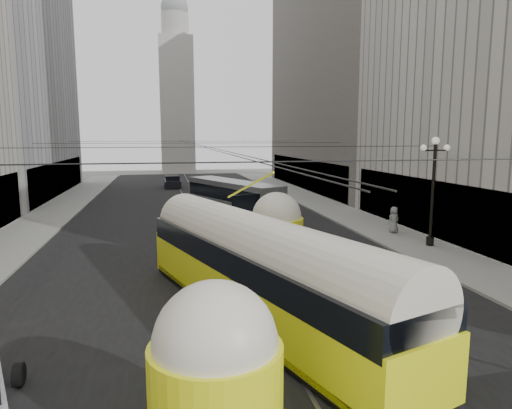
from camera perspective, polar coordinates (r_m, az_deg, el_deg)
name	(u,v)px	position (r m, az deg, el deg)	size (l,w,h in m)	color
road	(198,214)	(38.94, -7.27, -1.22)	(20.00, 85.00, 0.02)	black
sidewalk_left	(56,211)	(43.28, -23.68, -0.80)	(4.00, 72.00, 0.15)	gray
sidewalk_right	(319,203)	(44.79, 7.87, 0.14)	(4.00, 72.00, 0.15)	gray
rail_left	(189,215)	(38.89, -8.37, -1.26)	(0.12, 85.00, 0.04)	gray
rail_right	(207,214)	(39.00, -6.17, -1.19)	(0.12, 85.00, 0.04)	gray
building_right_far	(351,55)	(59.21, 11.85, 17.84)	(12.60, 32.60, 32.60)	#514C47
distant_tower	(176,89)	(86.24, -9.91, 14.01)	(6.00, 6.00, 31.36)	#B2AFA8
lamppost_right_mid	(433,185)	(28.46, 21.27, 2.28)	(1.86, 0.44, 6.37)	black
catenary	(199,145)	(37.39, -7.14, 7.44)	(25.00, 72.00, 0.23)	black
streetcar	(259,269)	(16.47, 0.43, -8.06)	(7.45, 16.50, 3.79)	#FAFF16
city_bus	(233,197)	(37.89, -2.88, 0.98)	(6.74, 11.80, 2.89)	gray
sedan_white_far	(226,192)	(49.57, -3.78, 1.63)	(2.56, 4.52, 1.34)	white
sedan_dark_far	(172,182)	(59.95, -10.42, 2.79)	(2.12, 4.94, 1.54)	black
pedestrian_crossing_b	(416,374)	(12.58, 19.34, -19.33)	(0.76, 0.59, 1.56)	#B5B4A8
pedestrian_sidewalk_right	(394,220)	(31.79, 16.84, -1.84)	(0.86, 0.53, 1.76)	slate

